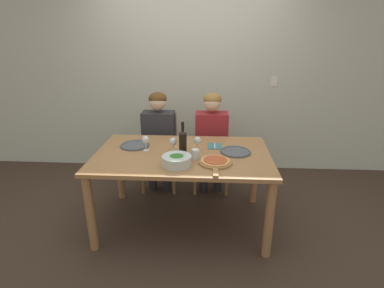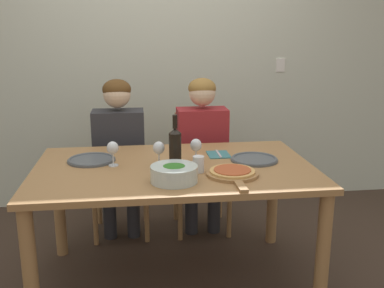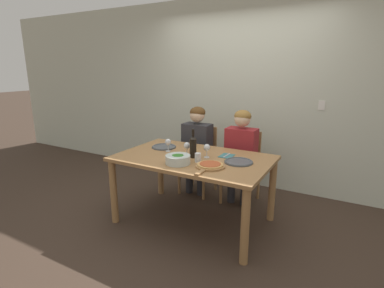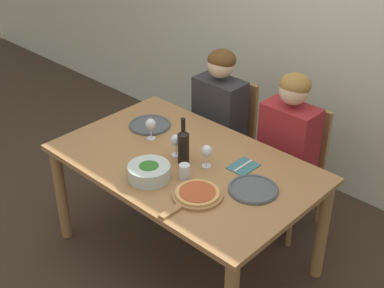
# 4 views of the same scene
# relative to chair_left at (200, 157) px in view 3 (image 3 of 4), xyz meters

# --- Properties ---
(ground_plane) EXTENTS (40.00, 40.00, 0.00)m
(ground_plane) POSITION_rel_chair_left_xyz_m (0.35, -0.84, -0.49)
(ground_plane) COLOR #3D2D23
(back_wall) EXTENTS (10.00, 0.06, 2.70)m
(back_wall) POSITION_rel_chair_left_xyz_m (0.35, 0.61, 0.86)
(back_wall) COLOR beige
(back_wall) RESTS_ON ground
(dining_table) EXTENTS (1.66, 1.03, 0.77)m
(dining_table) POSITION_rel_chair_left_xyz_m (0.35, -0.84, 0.18)
(dining_table) COLOR #9E7042
(dining_table) RESTS_ON ground
(chair_left) EXTENTS (0.42, 0.42, 0.92)m
(chair_left) POSITION_rel_chair_left_xyz_m (0.00, 0.00, 0.00)
(chair_left) COLOR #9E7042
(chair_left) RESTS_ON ground
(chair_right) EXTENTS (0.42, 0.42, 0.92)m
(chair_right) POSITION_rel_chair_left_xyz_m (0.63, 0.00, 0.00)
(chair_right) COLOR #9E7042
(chair_right) RESTS_ON ground
(person_woman) EXTENTS (0.47, 0.51, 1.22)m
(person_woman) POSITION_rel_chair_left_xyz_m (0.00, -0.11, 0.24)
(person_woman) COLOR #28282D
(person_woman) RESTS_ON ground
(person_man) EXTENTS (0.47, 0.51, 1.22)m
(person_man) POSITION_rel_chair_left_xyz_m (0.63, -0.11, 0.24)
(person_man) COLOR #28282D
(person_man) RESTS_ON ground
(wine_bottle) EXTENTS (0.07, 0.07, 0.32)m
(wine_bottle) POSITION_rel_chair_left_xyz_m (0.36, -0.86, 0.41)
(wine_bottle) COLOR black
(wine_bottle) RESTS_ON dining_table
(broccoli_bowl) EXTENTS (0.26, 0.26, 0.10)m
(broccoli_bowl) POSITION_rel_chair_left_xyz_m (0.33, -1.12, 0.33)
(broccoli_bowl) COLOR silver
(broccoli_bowl) RESTS_ON dining_table
(dinner_plate_left) EXTENTS (0.29, 0.29, 0.02)m
(dinner_plate_left) POSITION_rel_chair_left_xyz_m (-0.15, -0.67, 0.29)
(dinner_plate_left) COLOR #4C5156
(dinner_plate_left) RESTS_ON dining_table
(dinner_plate_right) EXTENTS (0.29, 0.29, 0.02)m
(dinner_plate_right) POSITION_rel_chair_left_xyz_m (0.86, -0.79, 0.29)
(dinner_plate_right) COLOR #4C5156
(dinner_plate_right) RESTS_ON dining_table
(pizza_on_board) EXTENTS (0.30, 0.44, 0.04)m
(pizza_on_board) POSITION_rel_chair_left_xyz_m (0.66, -1.06, 0.30)
(pizza_on_board) COLOR #9E7042
(pizza_on_board) RESTS_ON dining_table
(wine_glass_left) EXTENTS (0.07, 0.07, 0.15)m
(wine_glass_left) POSITION_rel_chair_left_xyz_m (-0.01, -0.79, 0.39)
(wine_glass_left) COLOR silver
(wine_glass_left) RESTS_ON dining_table
(wine_glass_right) EXTENTS (0.07, 0.07, 0.15)m
(wine_glass_right) POSITION_rel_chair_left_xyz_m (0.49, -0.79, 0.39)
(wine_glass_right) COLOR silver
(wine_glass_right) RESTS_ON dining_table
(wine_glass_centre) EXTENTS (0.07, 0.07, 0.15)m
(wine_glass_centre) POSITION_rel_chair_left_xyz_m (0.26, -0.83, 0.39)
(wine_glass_centre) COLOR silver
(wine_glass_centre) RESTS_ON dining_table
(water_tumbler) EXTENTS (0.07, 0.07, 0.09)m
(water_tumbler) POSITION_rel_chair_left_xyz_m (0.48, -0.97, 0.33)
(water_tumbler) COLOR silver
(water_tumbler) RESTS_ON dining_table
(fork_on_napkin) EXTENTS (0.14, 0.18, 0.01)m
(fork_on_napkin) POSITION_rel_chair_left_xyz_m (0.66, -0.64, 0.28)
(fork_on_napkin) COLOR #387075
(fork_on_napkin) RESTS_ON dining_table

